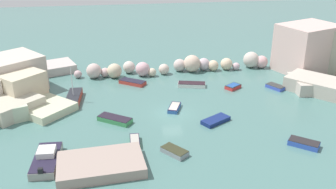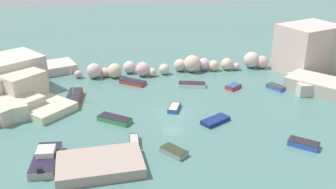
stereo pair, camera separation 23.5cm
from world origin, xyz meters
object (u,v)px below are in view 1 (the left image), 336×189
(stone_dock, at_px, (101,165))
(moored_boat_4, at_px, (304,143))
(moored_boat_9, at_px, (175,151))
(moored_boat_11, at_px, (135,141))
(moored_boat_1, at_px, (46,159))
(moored_boat_7, at_px, (174,108))
(channel_buoy, at_px, (125,82))
(moored_boat_3, at_px, (133,82))
(moored_boat_2, at_px, (216,120))
(moored_boat_0, at_px, (74,98))
(moored_boat_6, at_px, (233,87))
(moored_boat_10, at_px, (192,85))
(moored_boat_8, at_px, (276,87))
(moored_boat_5, at_px, (115,119))

(stone_dock, distance_m, moored_boat_4, 21.32)
(moored_boat_9, bearing_deg, moored_boat_11, -163.00)
(moored_boat_1, relative_size, moored_boat_7, 1.84)
(channel_buoy, distance_m, moored_boat_11, 18.08)
(moored_boat_9, height_order, moored_boat_11, moored_boat_11)
(stone_dock, bearing_deg, moored_boat_9, 12.76)
(moored_boat_3, distance_m, moored_boat_11, 17.66)
(channel_buoy, bearing_deg, moored_boat_2, -54.90)
(moored_boat_0, height_order, moored_boat_4, moored_boat_0)
(moored_boat_2, bearing_deg, stone_dock, 179.04)
(moored_boat_6, distance_m, moored_boat_9, 19.91)
(moored_boat_1, height_order, moored_boat_7, moored_boat_1)
(moored_boat_10, bearing_deg, moored_boat_6, 177.46)
(stone_dock, xyz_separation_m, channel_buoy, (3.31, 22.43, -0.28))
(moored_boat_9, bearing_deg, moored_boat_10, 124.22)
(stone_dock, height_order, moored_boat_0, moored_boat_0)
(moored_boat_7, xyz_separation_m, moored_boat_8, (15.74, 4.84, 0.00))
(moored_boat_6, height_order, moored_boat_11, moored_boat_11)
(moored_boat_6, bearing_deg, moored_boat_9, -160.81)
(channel_buoy, bearing_deg, moored_boat_5, -98.05)
(moored_boat_2, height_order, moored_boat_4, moored_boat_4)
(stone_dock, xyz_separation_m, moored_boat_0, (-3.80, 16.78, -0.07))
(moored_boat_6, bearing_deg, moored_boat_11, -174.12)
(moored_boat_7, distance_m, moored_boat_10, 8.42)
(channel_buoy, bearing_deg, moored_boat_8, -13.95)
(moored_boat_4, xyz_separation_m, moored_boat_10, (-8.28, 18.53, -0.02))
(channel_buoy, bearing_deg, moored_boat_9, -78.77)
(stone_dock, xyz_separation_m, moored_boat_5, (1.54, 9.90, -0.22))
(moored_boat_5, bearing_deg, moored_boat_4, -168.64)
(moored_boat_5, xyz_separation_m, moored_boat_8, (23.37, 7.16, -0.03))
(moored_boat_1, bearing_deg, stone_dock, -106.64)
(moored_boat_7, xyz_separation_m, moored_boat_11, (-5.64, -7.87, 0.04))
(stone_dock, distance_m, channel_buoy, 22.67)
(moored_boat_0, distance_m, moored_boat_3, 9.74)
(moored_boat_4, relative_size, moored_boat_11, 1.27)
(stone_dock, xyz_separation_m, moored_boat_7, (9.17, 12.22, -0.26))
(moored_boat_1, xyz_separation_m, moored_boat_9, (12.71, -0.11, -0.23))
(moored_boat_6, relative_size, moored_boat_9, 0.85)
(moored_boat_6, bearing_deg, moored_boat_10, 127.83)
(moored_boat_1, bearing_deg, moored_boat_7, -52.08)
(moored_boat_6, bearing_deg, moored_boat_1, 178.00)
(moored_boat_7, distance_m, moored_boat_8, 16.46)
(moored_boat_11, bearing_deg, moored_boat_2, 111.82)
(moored_boat_4, relative_size, moored_boat_7, 1.06)
(moored_boat_4, bearing_deg, moored_boat_6, -42.22)
(stone_dock, height_order, moored_boat_6, stone_dock)
(moored_boat_10, bearing_deg, moored_boat_0, 23.53)
(stone_dock, xyz_separation_m, moored_boat_1, (-5.28, 1.80, 0.00))
(moored_boat_0, xyz_separation_m, moored_boat_4, (25.08, -15.60, -0.14))
(moored_boat_8, bearing_deg, moored_boat_11, -90.33)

